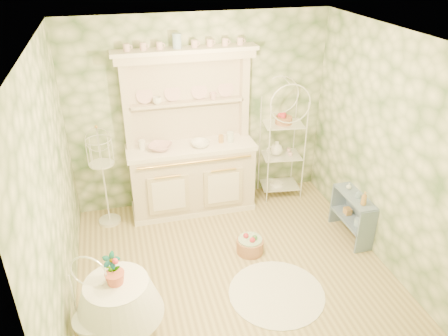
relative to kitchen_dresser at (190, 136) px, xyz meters
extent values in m
plane|color=tan|center=(0.20, -1.52, -1.15)|extent=(3.60, 3.60, 0.00)
plane|color=white|center=(0.20, -1.52, 1.56)|extent=(3.60, 3.60, 0.00)
plane|color=beige|center=(-1.60, -1.52, 0.21)|extent=(3.60, 3.60, 0.00)
plane|color=beige|center=(2.00, -1.52, 0.21)|extent=(3.60, 3.60, 0.00)
plane|color=beige|center=(0.20, 0.28, 0.21)|extent=(3.60, 3.60, 0.00)
plane|color=beige|center=(0.20, -3.32, 0.21)|extent=(3.60, 3.60, 0.00)
cube|color=beige|center=(0.00, 0.00, 0.00)|extent=(1.87, 0.61, 2.29)
cube|color=white|center=(1.37, 0.07, -0.20)|extent=(0.64, 0.49, 1.88)
cube|color=slate|center=(1.88, -1.19, -0.83)|extent=(0.28, 0.73, 0.63)
cylinder|color=white|center=(-1.12, -2.15, -0.82)|extent=(0.71, 0.71, 0.65)
cube|color=white|center=(-1.35, -2.27, -0.75)|extent=(0.47, 0.47, 0.79)
cube|color=white|center=(-1.20, -0.06, -0.41)|extent=(0.37, 0.37, 1.47)
cylinder|color=#B27653|center=(0.49, -1.18, -1.04)|extent=(0.34, 0.34, 0.21)
cylinder|color=white|center=(0.56, -1.96, -1.14)|extent=(1.10, 1.10, 0.01)
imported|color=white|center=(-0.42, -0.03, -0.13)|extent=(0.40, 0.40, 0.07)
imported|color=white|center=(0.12, -0.08, -0.13)|extent=(0.27, 0.27, 0.08)
imported|color=white|center=(-0.40, 0.16, 0.47)|extent=(0.15, 0.15, 0.10)
imported|color=white|center=(0.36, 0.16, 0.47)|extent=(0.10, 0.10, 0.09)
imported|color=#3F7238|center=(-1.13, -2.13, -0.30)|extent=(0.19, 0.15, 0.32)
imported|color=#B58644|center=(1.86, -1.41, -0.46)|extent=(0.08, 0.08, 0.18)
imported|color=#8EB0CC|center=(1.88, -1.24, -0.49)|extent=(0.06, 0.06, 0.10)
imported|color=silver|center=(1.88, -1.01, -0.50)|extent=(0.07, 0.07, 0.09)
camera|label=1|loc=(-0.93, -5.34, 2.36)|focal=35.00mm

